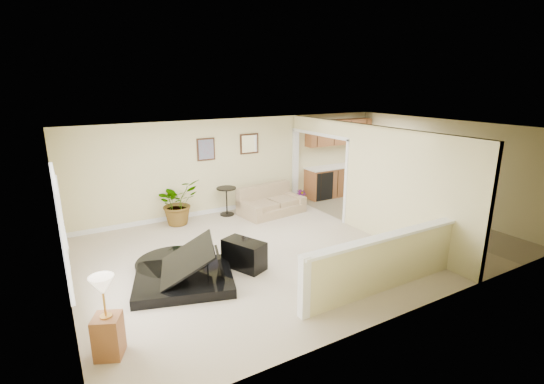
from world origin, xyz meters
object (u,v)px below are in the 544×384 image
piano_bench (244,254)px  lamp_stand (107,323)px  piano (177,246)px  palm_plant (178,203)px  accent_table (227,198)px  loveseat (271,200)px  small_plant (301,201)px

piano_bench → lamp_stand: size_ratio=0.72×
piano → palm_plant: piano is taller
accent_table → lamp_stand: (-3.59, -4.41, -0.00)m
piano → loveseat: (3.31, 2.47, -0.29)m
piano_bench → accent_table: bearing=72.1°
small_plant → palm_plant: bearing=171.1°
piano → accent_table: 3.65m
small_plant → piano_bench: bearing=-140.3°
loveseat → lamp_stand: lamp_stand is taller
loveseat → palm_plant: bearing=163.0°
loveseat → accent_table: bearing=151.2°
palm_plant → lamp_stand: lamp_stand is taller
piano_bench → loveseat: (2.07, 2.59, 0.09)m
loveseat → palm_plant: size_ratio=1.43×
loveseat → palm_plant: 2.46m
piano → loveseat: piano is taller
piano → small_plant: piano is taller
loveseat → lamp_stand: 6.14m
piano_bench → accent_table: (0.98, 3.02, 0.21)m
piano_bench → small_plant: bearing=39.7°
palm_plant → lamp_stand: (-2.27, -4.39, -0.07)m
piano → palm_plant: (0.89, 2.88, -0.11)m
loveseat → palm_plant: (-2.41, 0.41, 0.19)m
piano_bench → accent_table: size_ratio=1.09×
piano → accent_table: (2.21, 2.90, -0.18)m
accent_table → lamp_stand: 5.68m
palm_plant → piano_bench: bearing=-83.5°
piano → piano_bench: bearing=11.3°
accent_table → piano_bench: bearing=-107.9°
lamp_stand → loveseat: bearing=40.3°
loveseat → small_plant: 0.93m
palm_plant → small_plant: (3.33, -0.52, -0.32)m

